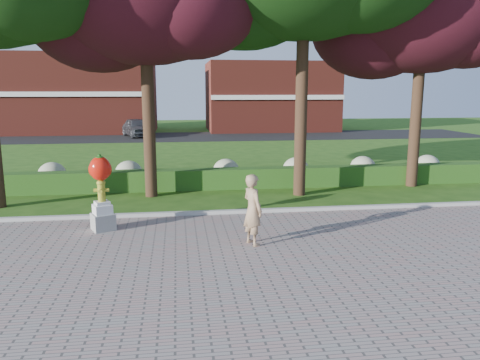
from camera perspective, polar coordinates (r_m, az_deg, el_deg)
The scene contains 12 objects.
ground at distance 11.93m, azimuth -2.47°, elevation -8.10°, with size 100.00×100.00×0.00m, color #264D13.
walkway at distance 8.26m, azimuth 0.18°, elevation -17.02°, with size 40.00×14.00×0.04m, color gray.
curb at distance 14.77m, azimuth -3.53°, elevation -4.04°, with size 40.00×0.18×0.15m, color #ADADA5.
lawn_hedge at distance 18.59m, azimuth -4.45°, elevation 0.11°, with size 24.00×0.70×0.80m, color #1E4112.
hydrangea_row at distance 19.58m, azimuth -2.95°, elevation 1.14°, with size 20.10×1.10×0.99m.
street at distance 39.43m, azimuth -6.20°, elevation 5.28°, with size 50.00×8.00×0.02m, color black.
building_left at distance 46.12m, azimuth -19.21°, elevation 9.91°, with size 14.00×8.00×7.00m, color maroon.
building_right at distance 46.12m, azimuth 3.65°, elevation 10.12°, with size 12.00×8.00×6.40m, color maroon.
tree_far_right at distance 20.36m, azimuth 21.13°, elevation 18.96°, with size 7.88×6.72×10.21m.
hydrant_sculpture at distance 13.42m, azimuth -16.54°, elevation -1.22°, with size 0.76×0.76×2.13m.
woman at distance 11.71m, azimuth 1.56°, elevation -3.63°, with size 0.66×0.43×1.81m, color #A4805D.
parked_car at distance 40.11m, azimuth -12.44°, elevation 6.30°, with size 1.81×4.50×1.53m, color #404348.
Camera 1 is at (-1.00, -11.23, 3.90)m, focal length 35.00 mm.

